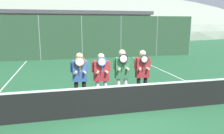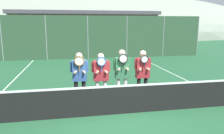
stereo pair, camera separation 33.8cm
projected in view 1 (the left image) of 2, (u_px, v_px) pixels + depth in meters
name	position (u px, v px, depth m)	size (l,w,h in m)	color
ground_plane	(119.00, 114.00, 6.71)	(120.00, 120.00, 0.00)	#1E4C2D
hill_distant	(66.00, 34.00, 58.94)	(110.45, 61.36, 21.48)	gray
clubhouse_building	(78.00, 30.00, 24.61)	(15.74, 5.50, 4.06)	tan
fence_back	(82.00, 37.00, 17.07)	(19.08, 0.06, 3.36)	gray
tennis_net	(119.00, 99.00, 6.62)	(11.21, 0.09, 1.02)	gray
court_line_right_sideline	(186.00, 81.00, 10.52)	(0.05, 16.00, 0.01)	white
player_leftmost	(80.00, 75.00, 7.14)	(0.60, 0.34, 1.81)	black
player_center_left	(101.00, 74.00, 7.29)	(0.63, 0.34, 1.77)	white
player_center_right	(122.00, 72.00, 7.45)	(0.60, 0.34, 1.87)	white
player_rightmost	(142.00, 71.00, 7.62)	(0.60, 0.34, 1.83)	black
car_far_left	(22.00, 46.00, 17.92)	(4.37, 2.05, 1.84)	navy
car_left_of_center	(84.00, 45.00, 19.11)	(4.56, 1.94, 1.70)	#B2B7BC
car_center	(137.00, 43.00, 20.31)	(4.20, 2.04, 1.85)	navy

